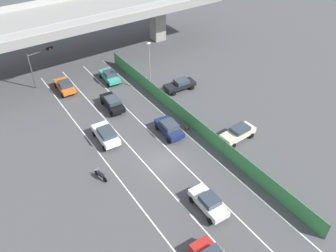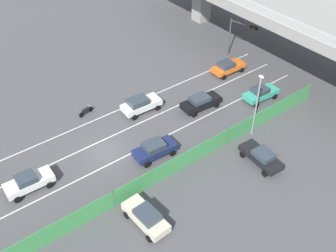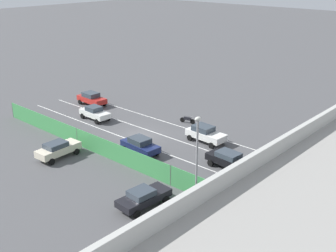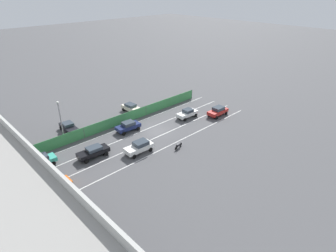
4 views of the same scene
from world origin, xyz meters
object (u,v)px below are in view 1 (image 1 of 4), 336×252
Objects in this scene: car_taxi_teal at (110,76)px; street_lamp at (149,62)px; parked_sedan_cream at (238,133)px; parked_sedan_dark at (180,84)px; car_taxi_orange at (65,86)px; car_sedan_white at (209,202)px; traffic_cone at (187,127)px; car_sedan_navy at (169,128)px; traffic_light at (39,61)px; car_sedan_black at (112,103)px; motorcycle at (101,175)px; car_hatchback_white at (106,134)px.

street_lamp reaches higher than car_taxi_teal.
parked_sedan_cream reaches higher than parked_sedan_dark.
car_taxi_orange is 6.54m from car_taxi_teal.
car_sedan_white is 6.51× the size of traffic_cone.
car_sedan_navy is at bearing -67.48° from car_taxi_orange.
street_lamp is at bearing -39.16° from traffic_light.
car_sedan_white is 0.91× the size of car_sedan_black.
car_sedan_black is 10.13m from parked_sedan_dark.
parked_sedan_cream is at bearing -11.28° from motorcycle.
car_sedan_white is 2.25× the size of motorcycle.
car_taxi_teal is 0.95× the size of parked_sedan_dark.
traffic_cone is (-1.15, -10.28, -4.02)m from street_lamp.
parked_sedan_dark is 0.86× the size of traffic_light.
car_sedan_black is 2.46× the size of motorcycle.
car_sedan_white reaches higher than motorcycle.
car_sedan_white is 22.48m from street_lamp.
parked_sedan_dark is (16.86, 9.50, 0.40)m from motorcycle.
car_sedan_navy is 10.15m from parked_sedan_dark.
car_taxi_orange is at bearing 148.15° from street_lamp.
car_hatchback_white is (-0.06, -13.17, 0.08)m from car_taxi_orange.
car_sedan_white is at bearing -96.60° from car_taxi_teal.
car_taxi_teal reaches higher than parked_sedan_dark.
traffic_light is (-8.34, 4.54, 2.90)m from car_taxi_teal.
traffic_light is at bearing 118.47° from traffic_cone.
car_sedan_black is 12.65m from motorcycle.
car_sedan_white reaches higher than car_sedan_black.
parked_sedan_cream is 15.75m from street_lamp.
car_taxi_teal is (2.89, 6.56, -0.00)m from car_sedan_black.
car_taxi_orange is at bearing 147.26° from parked_sedan_dark.
car_sedan_navy is at bearing -69.88° from car_sedan_black.
traffic_light reaches higher than car_sedan_black.
traffic_light is (-8.60, 19.68, 2.88)m from car_sedan_navy.
traffic_cone is (5.44, -8.99, -0.59)m from car_sedan_black.
car_sedan_white is 0.96× the size of parked_sedan_cream.
car_sedan_black is (0.17, 19.87, -0.00)m from car_sedan_white.
car_taxi_teal is 19.76m from motorcycle.
parked_sedan_cream reaches higher than car_sedan_black.
traffic_cone is (2.55, -15.55, -0.59)m from car_taxi_teal.
motorcycle is at bearing -119.35° from car_taxi_teal.
street_lamp reaches higher than traffic_light.
car_taxi_teal is 7.30m from street_lamp.
car_sedan_white is at bearing -76.42° from car_hatchback_white.
street_lamp is at bearing 99.86° from parked_sedan_cream.
street_lamp is 11.10m from traffic_cone.
traffic_light reaches higher than car_taxi_orange.
street_lamp is at bearing 83.61° from traffic_cone.
car_sedan_black is 10.53m from traffic_cone.
street_lamp reaches higher than parked_sedan_cream.
traffic_light reaches higher than car_sedan_white.
car_taxi_orange is at bearing 97.05° from car_sedan_white.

